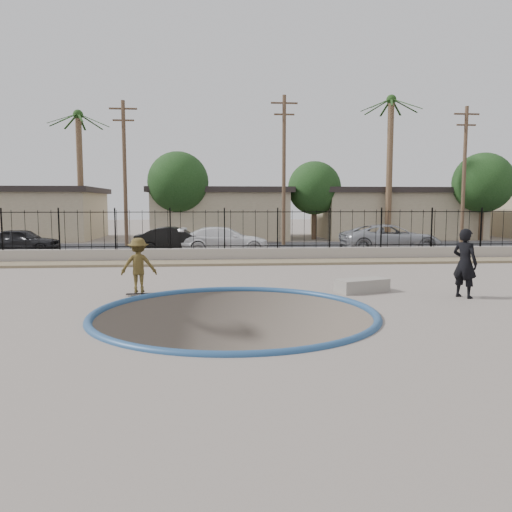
{
  "coord_description": "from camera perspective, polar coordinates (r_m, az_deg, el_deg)",
  "views": [
    {
      "loc": [
        -0.49,
        -12.99,
        2.68
      ],
      "look_at": [
        0.78,
        2.0,
        1.1
      ],
      "focal_mm": 35.0,
      "sensor_mm": 36.0,
      "label": 1
    }
  ],
  "objects": [
    {
      "name": "ground",
      "position": [
        25.28,
        -3.67,
        -2.62
      ],
      "size": [
        120.0,
        120.0,
        2.2
      ],
      "primitive_type": "cube",
      "color": "#70665D",
      "rests_on": "ground"
    },
    {
      "name": "bowl_pit",
      "position": [
        12.29,
        -2.45,
        -6.61
      ],
      "size": [
        6.84,
        6.84,
        1.8
      ],
      "primitive_type": null,
      "color": "#4A4138",
      "rests_on": "ground"
    },
    {
      "name": "coping_ring",
      "position": [
        12.29,
        -2.45,
        -6.61
      ],
      "size": [
        7.04,
        7.04,
        0.2
      ],
      "primitive_type": "torus",
      "color": "navy",
      "rests_on": "ground"
    },
    {
      "name": "rock_strip",
      "position": [
        22.35,
        -3.54,
        -0.77
      ],
      "size": [
        42.0,
        1.6,
        0.11
      ],
      "primitive_type": "cube",
      "color": "#8A7C5A",
      "rests_on": "ground"
    },
    {
      "name": "retaining_wall",
      "position": [
        23.41,
        -3.6,
        0.15
      ],
      "size": [
        42.0,
        0.45,
        0.6
      ],
      "primitive_type": "cube",
      "color": "#A1978E",
      "rests_on": "ground"
    },
    {
      "name": "fence",
      "position": [
        23.32,
        -3.62,
        3.08
      ],
      "size": [
        40.0,
        0.04,
        1.8
      ],
      "color": "black",
      "rests_on": "retaining_wall"
    },
    {
      "name": "street",
      "position": [
        30.11,
        -3.87,
        0.91
      ],
      "size": [
        90.0,
        8.0,
        0.04
      ],
      "primitive_type": "cube",
      "color": "black",
      "rests_on": "ground"
    },
    {
      "name": "house_west",
      "position": [
        42.08,
        -25.08,
        4.47
      ],
      "size": [
        11.6,
        8.6,
        3.9
      ],
      "color": "tan",
      "rests_on": "ground"
    },
    {
      "name": "house_center",
      "position": [
        39.5,
        -4.13,
        4.96
      ],
      "size": [
        10.6,
        8.6,
        3.9
      ],
      "color": "tan",
      "rests_on": "ground"
    },
    {
      "name": "house_east",
      "position": [
        42.07,
        15.38,
        4.82
      ],
      "size": [
        12.6,
        8.6,
        3.9
      ],
      "color": "tan",
      "rests_on": "ground"
    },
    {
      "name": "palm_mid",
      "position": [
        38.4,
        -19.55,
        11.64
      ],
      "size": [
        2.3,
        2.3,
        9.3
      ],
      "color": "brown",
      "rests_on": "ground"
    },
    {
      "name": "palm_right",
      "position": [
        37.44,
        15.1,
        12.92
      ],
      "size": [
        2.3,
        2.3,
        10.3
      ],
      "color": "brown",
      "rests_on": "ground"
    },
    {
      "name": "utility_pole_left",
      "position": [
        32.52,
        -14.77,
        9.36
      ],
      "size": [
        1.7,
        0.24,
        9.0
      ],
      "color": "#473323",
      "rests_on": "ground"
    },
    {
      "name": "utility_pole_mid",
      "position": [
        32.38,
        3.21,
        10.01
      ],
      "size": [
        1.7,
        0.24,
        9.5
      ],
      "color": "#473323",
      "rests_on": "ground"
    },
    {
      "name": "utility_pole_right",
      "position": [
        36.04,
        22.69,
        8.75
      ],
      "size": [
        1.7,
        0.24,
        9.0
      ],
      "color": "#473323",
      "rests_on": "ground"
    },
    {
      "name": "street_tree_left",
      "position": [
        36.11,
        -8.9,
        8.32
      ],
      "size": [
        4.32,
        4.32,
        6.36
      ],
      "color": "#473323",
      "rests_on": "ground"
    },
    {
      "name": "street_tree_mid",
      "position": [
        37.76,
        6.68,
        7.71
      ],
      "size": [
        3.96,
        3.96,
        5.83
      ],
      "color": "#473323",
      "rests_on": "ground"
    },
    {
      "name": "street_tree_right",
      "position": [
        40.08,
        24.51,
        7.62
      ],
      "size": [
        4.32,
        4.32,
        6.36
      ],
      "color": "#473323",
      "rests_on": "ground"
    },
    {
      "name": "skater",
      "position": [
        14.92,
        -13.26,
        -1.41
      ],
      "size": [
        1.04,
        0.61,
        1.6
      ],
      "primitive_type": "imported",
      "rotation": [
        0.0,
        0.0,
        3.16
      ],
      "color": "brown",
      "rests_on": "ground"
    },
    {
      "name": "skateboard",
      "position": [
        15.03,
        -13.19,
        -4.24
      ],
      "size": [
        0.76,
        0.23,
        0.06
      ],
      "rotation": [
        0.0,
        0.0,
        0.06
      ],
      "color": "black",
      "rests_on": "ground"
    },
    {
      "name": "videographer",
      "position": [
        15.42,
        22.75,
        -0.76
      ],
      "size": [
        0.79,
        0.87,
        1.99
      ],
      "primitive_type": "imported",
      "rotation": [
        0.0,
        0.0,
        2.14
      ],
      "color": "black",
      "rests_on": "ground"
    },
    {
      "name": "concrete_ledge",
      "position": [
        15.57,
        12.01,
        -3.31
      ],
      "size": [
        1.74,
        1.18,
        0.4
      ],
      "primitive_type": "cube",
      "rotation": [
        0.0,
        0.0,
        0.33
      ],
      "color": "gray",
      "rests_on": "ground"
    },
    {
      "name": "car_a",
      "position": [
        29.92,
        -25.14,
        1.61
      ],
      "size": [
        3.94,
        1.8,
        1.31
      ],
      "primitive_type": "imported",
      "rotation": [
        0.0,
        0.0,
        1.51
      ],
      "color": "black",
      "rests_on": "street"
    },
    {
      "name": "car_b",
      "position": [
        26.93,
        -9.12,
        1.78
      ],
      "size": [
        4.31,
        1.61,
        1.41
      ],
      "primitive_type": "imported",
      "rotation": [
        0.0,
        0.0,
        1.54
      ],
      "color": "black",
      "rests_on": "street"
    },
    {
      "name": "car_c",
      "position": [
        26.81,
        -3.59,
        1.83
      ],
      "size": [
        4.9,
        2.13,
        1.4
      ],
      "primitive_type": "imported",
      "rotation": [
        0.0,
        0.0,
        1.54
      ],
      "color": "white",
      "rests_on": "street"
    },
    {
      "name": "car_d",
      "position": [
        28.43,
        15.12,
        1.98
      ],
      "size": [
        5.51,
        2.63,
        1.52
      ],
      "primitive_type": "imported",
      "rotation": [
        0.0,
        0.0,
        1.59
      ],
      "color": "#9D9FA5",
      "rests_on": "street"
    }
  ]
}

